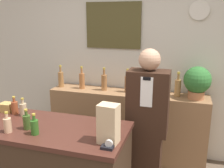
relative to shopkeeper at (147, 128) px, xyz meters
The scene contains 18 objects.
back_wall 1.22m from the shopkeeper, 114.70° to the left, with size 5.20×0.09×2.70m.
back_shelf 0.89m from the shopkeeper, 117.67° to the left, with size 2.07×0.37×0.92m.
shopkeeper is the anchor object (origin of this frame).
potted_plant 0.93m from the shopkeeper, 57.04° to the left, with size 0.32×0.32×0.39m.
paper_bag 0.76m from the shopkeeper, 105.76° to the right, with size 0.16×0.13×0.30m.
tape_dispenser 0.81m from the shopkeeper, 102.21° to the right, with size 0.09×0.06×0.07m.
gift_box 1.43m from the shopkeeper, 165.55° to the right, with size 0.13×0.11×0.09m.
counter_bottle_1 1.33m from the shopkeeper, 163.16° to the right, with size 0.06×0.06×0.18m.
counter_bottle_2 1.23m from the shopkeeper, 160.63° to the right, with size 0.06×0.06×0.18m.
counter_bottle_3 1.30m from the shopkeeper, 144.30° to the right, with size 0.06×0.06×0.18m.
counter_bottle_4 1.15m from the shopkeeper, 145.01° to the right, with size 0.06×0.06×0.18m.
counter_bottle_5 1.10m from the shopkeeper, 138.28° to the right, with size 0.06×0.06×0.18m.
shelf_bottle_0 1.55m from the shopkeeper, 151.35° to the left, with size 0.08×0.08×0.31m.
shelf_bottle_1 1.28m from the shopkeeper, 144.21° to the left, with size 0.08×0.08×0.31m.
shelf_bottle_2 1.05m from the shopkeeper, 133.36° to the left, with size 0.08×0.08×0.31m.
shelf_bottle_3 0.88m from the shopkeeper, 117.11° to the left, with size 0.08×0.08×0.31m.
shelf_bottle_4 0.77m from the shopkeeper, 95.30° to the left, with size 0.08×0.08×0.31m.
shelf_bottle_5 0.82m from the shopkeeper, 71.43° to the left, with size 0.08×0.08×0.31m.
Camera 1 is at (0.78, -1.29, 1.86)m, focal length 40.00 mm.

